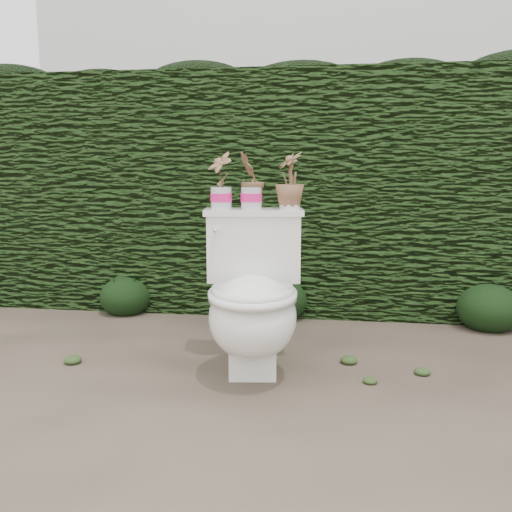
# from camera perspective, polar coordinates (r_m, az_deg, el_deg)

# --- Properties ---
(ground) EXTENTS (60.00, 60.00, 0.00)m
(ground) POSITION_cam_1_polar(r_m,az_deg,el_deg) (2.56, 1.73, -13.30)
(ground) COLOR brown
(ground) RESTS_ON ground
(hedge) EXTENTS (8.00, 1.00, 1.60)m
(hedge) POSITION_cam_1_polar(r_m,az_deg,el_deg) (3.96, 4.34, 6.62)
(hedge) COLOR #233E14
(hedge) RESTS_ON ground
(house_wall) EXTENTS (8.00, 3.50, 4.00)m
(house_wall) POSITION_cam_1_polar(r_m,az_deg,el_deg) (8.42, 10.71, 16.09)
(house_wall) COLOR silver
(house_wall) RESTS_ON ground
(toilet) EXTENTS (0.54, 0.73, 0.78)m
(toilet) POSITION_cam_1_polar(r_m,az_deg,el_deg) (2.59, -0.32, -4.76)
(toilet) COLOR white
(toilet) RESTS_ON ground
(potted_plant_left) EXTENTS (0.17, 0.17, 0.27)m
(potted_plant_left) POSITION_cam_1_polar(r_m,az_deg,el_deg) (2.76, -3.71, 7.80)
(potted_plant_left) COLOR #1F652A
(potted_plant_left) RESTS_ON toilet
(potted_plant_center) EXTENTS (0.15, 0.17, 0.27)m
(potted_plant_center) POSITION_cam_1_polar(r_m,az_deg,el_deg) (2.75, -0.50, 7.80)
(potted_plant_center) COLOR #1F652A
(potted_plant_center) RESTS_ON toilet
(potted_plant_right) EXTENTS (0.20, 0.20, 0.27)m
(potted_plant_right) POSITION_cam_1_polar(r_m,az_deg,el_deg) (2.75, 3.59, 7.77)
(potted_plant_right) COLOR #1F652A
(potted_plant_right) RESTS_ON toilet
(liriope_clump_1) EXTENTS (0.35, 0.35, 0.28)m
(liriope_clump_1) POSITION_cam_1_polar(r_m,az_deg,el_deg) (3.81, -13.58, -3.76)
(liriope_clump_1) COLOR black
(liriope_clump_1) RESTS_ON ground
(liriope_clump_2) EXTENTS (0.38, 0.38, 0.30)m
(liriope_clump_2) POSITION_cam_1_polar(r_m,az_deg,el_deg) (3.59, 2.45, -4.12)
(liriope_clump_2) COLOR black
(liriope_clump_2) RESTS_ON ground
(liriope_clump_3) EXTENTS (0.38, 0.38, 0.31)m
(liriope_clump_3) POSITION_cam_1_polar(r_m,az_deg,el_deg) (3.65, 23.31, -4.65)
(liriope_clump_3) COLOR black
(liriope_clump_3) RESTS_ON ground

